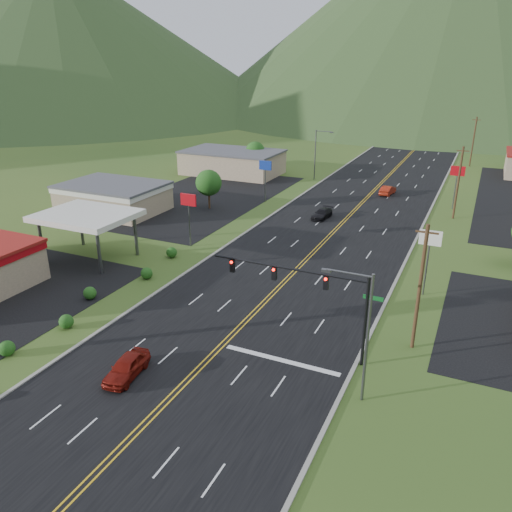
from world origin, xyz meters
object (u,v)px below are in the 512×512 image
at_px(car_red_near, 127,367).
at_px(car_red_far, 388,190).
at_px(traffic_signal, 312,289).
at_px(streetlight_east, 363,330).
at_px(gas_canopy, 87,217).
at_px(streetlight_west, 317,151).
at_px(car_dark_mid, 322,214).

xyz_separation_m(car_red_near, car_red_far, (6.66, 58.77, -0.01)).
height_order(traffic_signal, streetlight_east, streetlight_east).
height_order(streetlight_east, gas_canopy, streetlight_east).
relative_size(streetlight_east, car_red_near, 2.06).
xyz_separation_m(streetlight_east, car_red_near, (-15.28, -4.39, -4.44)).
bearing_deg(traffic_signal, streetlight_west, 107.97).
bearing_deg(car_red_near, car_red_far, 76.10).
distance_m(gas_canopy, car_dark_mid, 31.76).
bearing_deg(traffic_signal, car_dark_mid, 106.22).
xyz_separation_m(car_red_near, car_dark_mid, (0.91, 41.63, -0.10)).
xyz_separation_m(car_dark_mid, car_red_far, (5.75, 17.14, 0.09)).
distance_m(car_dark_mid, car_red_far, 18.08).
relative_size(streetlight_west, car_dark_mid, 2.04).
relative_size(traffic_signal, car_red_near, 3.00).
xyz_separation_m(traffic_signal, car_dark_mid, (-9.67, 33.25, -4.69)).
bearing_deg(traffic_signal, gas_canopy, 164.30).
bearing_deg(car_dark_mid, car_red_near, -85.42).
relative_size(streetlight_east, car_red_far, 2.03).
bearing_deg(streetlight_east, traffic_signal, 139.61).
bearing_deg(car_red_near, gas_canopy, 130.08).
bearing_deg(streetlight_west, traffic_signal, -72.03).
bearing_deg(streetlight_east, streetlight_west, 110.86).
height_order(car_dark_mid, car_red_far, car_red_far).
bearing_deg(traffic_signal, car_red_far, 94.45).
height_order(streetlight_east, car_red_far, streetlight_east).
xyz_separation_m(streetlight_east, car_dark_mid, (-14.37, 37.24, -4.54)).
distance_m(traffic_signal, car_dark_mid, 34.94).
height_order(car_red_near, car_dark_mid, car_red_near).
distance_m(streetlight_east, streetlight_west, 64.21).
height_order(car_red_near, car_red_far, car_red_near).
bearing_deg(streetlight_west, streetlight_east, -69.14).
xyz_separation_m(streetlight_east, streetlight_west, (-22.86, 60.00, 0.00)).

